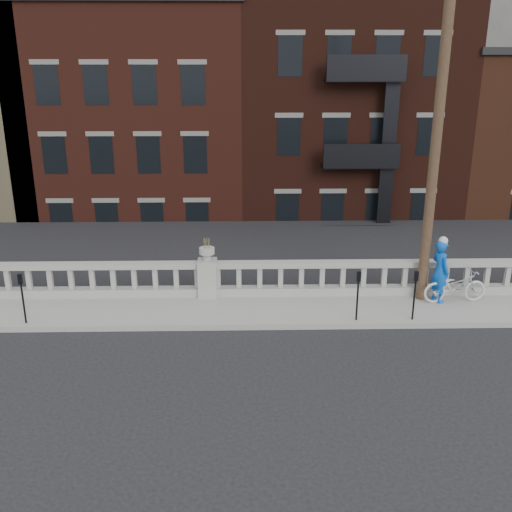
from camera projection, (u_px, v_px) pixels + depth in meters
The scene contains 11 objects.
ground at pixel (198, 367), 13.08m from camera, with size 120.00×120.00×0.00m, color black.
sidewalk at pixel (206, 311), 15.91m from camera, with size 32.00×2.20×0.15m, color gray.
balustrade at pixel (208, 280), 16.63m from camera, with size 28.00×0.34×1.03m.
planter_pedestal at pixel (208, 274), 16.57m from camera, with size 0.55×0.55×1.76m.
lower_level at pixel (235, 135), 34.12m from camera, with size 80.00×44.00×20.80m.
utility_pole at pixel (438, 119), 14.97m from camera, with size 1.60×0.28×10.00m.
parking_meter_c at pixel (22, 293), 14.71m from camera, with size 0.10×0.09×1.36m.
parking_meter_d at pixel (358, 290), 14.89m from camera, with size 0.10×0.09×1.36m.
parking_meter_e at pixel (415, 290), 14.92m from camera, with size 0.10×0.09×1.36m.
bicycle at pixel (455, 286), 16.19m from camera, with size 0.64×1.82×0.96m, color silver.
cyclist at pixel (440, 271), 16.13m from camera, with size 0.66×0.43×1.81m, color blue.
Camera 1 is at (1.08, -11.63, 6.56)m, focal length 40.00 mm.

